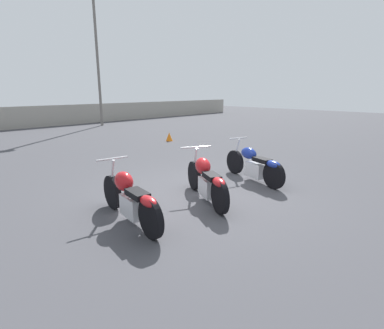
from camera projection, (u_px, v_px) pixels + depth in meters
The scene contains 6 objects.
ground_plane at pixel (196, 194), 6.54m from camera, with size 60.00×60.00×0.00m, color #424247.
light_pole_left at pixel (97, 50), 18.21m from camera, with size 0.70×0.35×7.77m.
motorcycle_slot_0 at pixel (130, 198), 5.07m from camera, with size 0.64×2.14×1.01m.
motorcycle_slot_1 at pixel (206, 180), 6.08m from camera, with size 1.14×1.93×1.02m.
motorcycle_slot_2 at pixel (254, 164), 7.42m from camera, with size 0.83×2.07×1.00m.
traffic_cone_near at pixel (169, 137), 13.36m from camera, with size 0.30×0.30×0.39m.
Camera 1 is at (-4.49, -4.26, 2.22)m, focal length 28.00 mm.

